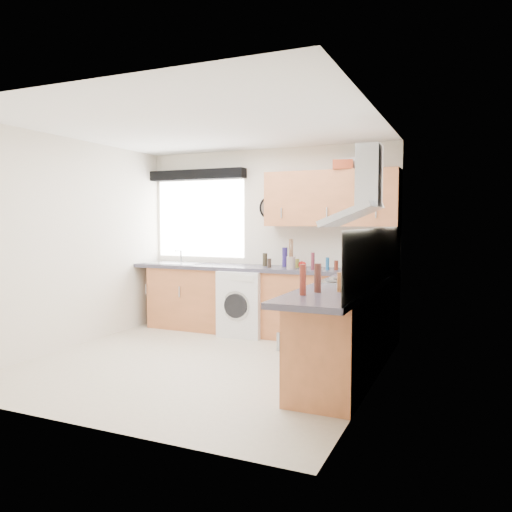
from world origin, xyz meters
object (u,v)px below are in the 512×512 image
at_px(upper_cabinets, 331,199).
at_px(oven, 348,330).
at_px(washing_machine, 245,302).
at_px(extractor_hood, 360,195).

bearing_deg(upper_cabinets, oven, -67.46).
xyz_separation_m(oven, washing_machine, (-1.65, 1.10, 0.01)).
bearing_deg(extractor_hood, oven, 180.00).
xyz_separation_m(extractor_hood, washing_machine, (-1.75, 1.10, -1.34)).
relative_size(extractor_hood, washing_machine, 0.90).
height_order(oven, upper_cabinets, upper_cabinets).
bearing_deg(extractor_hood, upper_cabinets, 116.13).
height_order(oven, washing_machine, washing_machine).
height_order(extractor_hood, upper_cabinets, upper_cabinets).
relative_size(oven, washing_machine, 0.99).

